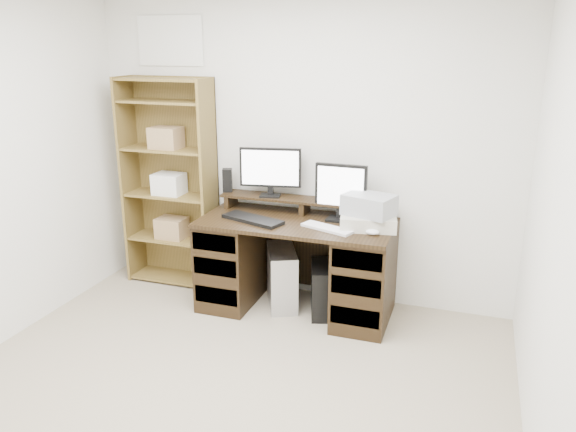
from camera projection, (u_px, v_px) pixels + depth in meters
The scene contains 14 objects.
room at pixel (176, 218), 2.74m from camera, with size 3.54×4.04×2.54m.
desk at pixel (297, 264), 4.45m from camera, with size 1.50×0.70×0.75m.
riser_shelf at pixel (305, 202), 4.50m from camera, with size 1.40×0.22×0.12m.
monitor_wide at pixel (270, 169), 4.51m from camera, with size 0.49×0.16×0.39m.
monitor_small at pixel (341, 190), 4.29m from camera, with size 0.40×0.15×0.44m.
speaker at pixel (227, 180), 4.69m from camera, with size 0.08×0.08×0.19m, color black.
keyboard_black at pixel (253, 219), 4.32m from camera, with size 0.50×0.17×0.03m, color black.
keyboard_white at pixel (327, 228), 4.13m from camera, with size 0.41×0.12×0.02m, color silver.
mouse at pixel (373, 232), 4.02m from camera, with size 0.10×0.07×0.04m, color white.
printer at pixel (368, 221), 4.16m from camera, with size 0.41×0.30×0.10m, color #B8B4A1.
basket at pixel (369, 205), 4.12m from camera, with size 0.35×0.25×0.15m, color #989CA2.
tower_silver at pixel (282, 277), 4.57m from camera, with size 0.21×0.48×0.48m, color #ADAFB4.
tower_black at pixel (322, 289), 4.44m from camera, with size 0.29×0.44×0.40m.
bookshelf at pixel (170, 181), 4.86m from camera, with size 0.80×0.30×1.80m.
Camera 1 is at (1.36, -2.29, 2.08)m, focal length 35.00 mm.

